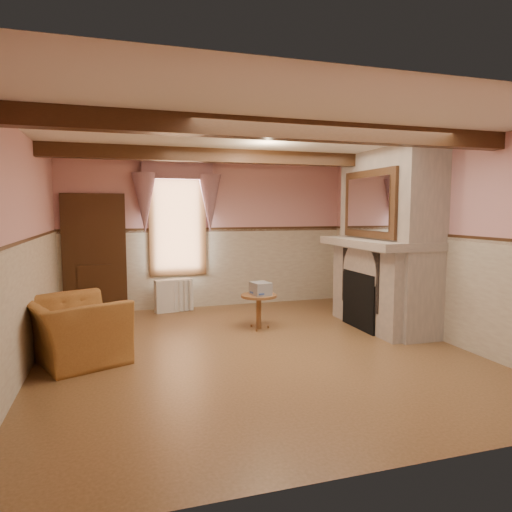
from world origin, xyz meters
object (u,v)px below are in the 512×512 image
object	(u,v)px
radiator	(174,295)
mantel_clock	(362,231)
side_table	(259,312)
armchair	(74,330)
bowl	(380,236)
oil_lamp	(366,229)

from	to	relation	value
radiator	mantel_clock	xyz separation A→B (m)	(2.97, -1.59, 1.22)
side_table	mantel_clock	world-z (taller)	mantel_clock
radiator	mantel_clock	distance (m)	3.59
armchair	bowl	distance (m)	4.63
armchair	side_table	bearing A→B (deg)	-95.72
armchair	bowl	bearing A→B (deg)	-108.61
radiator	armchair	bearing A→B (deg)	-132.62
mantel_clock	side_table	bearing A→B (deg)	-178.14
armchair	oil_lamp	size ratio (longest dim) A/B	4.34
armchair	mantel_clock	distance (m)	4.71
armchair	side_table	xyz separation A→B (m)	(2.66, 0.81, -0.12)
mantel_clock	oil_lamp	bearing A→B (deg)	-90.00
side_table	oil_lamp	size ratio (longest dim) A/B	2.02
radiator	bowl	bearing A→B (deg)	-46.72
bowl	radiator	bearing A→B (deg)	144.19
side_table	radiator	size ratio (longest dim) A/B	0.81
armchair	side_table	world-z (taller)	armchair
bowl	mantel_clock	xyz separation A→B (m)	(0.00, 0.55, 0.05)
armchair	radiator	world-z (taller)	armchair
mantel_clock	oil_lamp	world-z (taller)	oil_lamp
radiator	bowl	size ratio (longest dim) A/B	1.84
bowl	oil_lamp	bearing A→B (deg)	90.00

